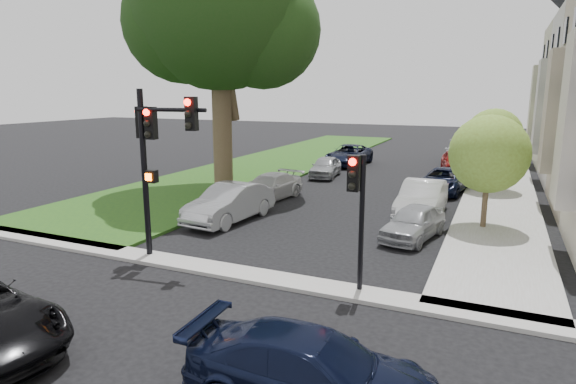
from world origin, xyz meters
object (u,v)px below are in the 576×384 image
at_px(car_parked_3, 456,161).
at_px(car_parked_4, 460,152).
at_px(car_parked_8, 349,155).
at_px(small_tree_a, 489,154).
at_px(car_cross_far, 313,372).
at_px(traffic_signal_main, 154,144).
at_px(car_parked_5, 230,203).
at_px(small_tree_b, 494,137).
at_px(car_parked_0, 413,222).
at_px(small_tree_c, 496,130).
at_px(car_parked_7, 325,167).
at_px(car_parked_6, 269,187).
at_px(car_parked_1, 422,199).
at_px(eucalyptus, 218,3).
at_px(car_parked_2, 444,180).
at_px(traffic_signal_secondary, 357,198).

height_order(car_parked_3, car_parked_4, car_parked_4).
bearing_deg(car_parked_8, small_tree_a, -55.12).
bearing_deg(car_parked_4, car_cross_far, -91.92).
relative_size(traffic_signal_main, car_parked_5, 1.15).
relative_size(small_tree_b, car_parked_0, 1.21).
distance_m(small_tree_b, car_parked_4, 11.81).
bearing_deg(small_tree_c, car_parked_0, -97.17).
bearing_deg(car_parked_5, car_parked_7, 94.70).
bearing_deg(car_parked_0, car_parked_8, 125.64).
distance_m(traffic_signal_main, car_parked_3, 23.65).
relative_size(car_parked_6, car_parked_8, 0.82).
height_order(car_parked_3, car_parked_7, car_parked_3).
height_order(car_parked_1, car_parked_4, same).
relative_size(car_parked_0, car_parked_7, 0.96).
height_order(car_parked_5, car_parked_8, car_parked_5).
bearing_deg(car_parked_7, car_parked_4, 49.02).
distance_m(eucalyptus, car_parked_6, 9.94).
height_order(traffic_signal_main, car_parked_6, traffic_signal_main).
xyz_separation_m(car_parked_2, car_parked_3, (-0.04, 7.47, 0.07)).
height_order(traffic_signal_secondary, car_parked_4, traffic_signal_secondary).
distance_m(small_tree_b, car_parked_2, 3.55).
distance_m(traffic_signal_secondary, car_parked_8, 23.57).
xyz_separation_m(traffic_signal_secondary, car_parked_1, (0.38, 9.07, -1.87)).
bearing_deg(car_parked_4, car_parked_8, -147.85).
distance_m(car_cross_far, car_parked_2, 19.92).
relative_size(small_tree_c, car_parked_0, 1.12).
relative_size(car_parked_2, car_parked_3, 1.10).
bearing_deg(car_parked_0, car_parked_5, -164.04).
height_order(traffic_signal_main, car_parked_7, traffic_signal_main).
distance_m(traffic_signal_main, car_parked_8, 22.60).
xyz_separation_m(small_tree_c, car_parked_2, (-2.30, -9.43, -2.12)).
distance_m(small_tree_a, small_tree_b, 8.17).
xyz_separation_m(car_cross_far, car_parked_7, (-7.54, 21.88, -0.01)).
distance_m(car_parked_0, car_parked_5, 7.55).
relative_size(car_parked_3, car_parked_6, 0.96).
xyz_separation_m(car_cross_far, car_parked_4, (-0.25, 32.58, 0.12)).
distance_m(car_parked_6, car_parked_8, 13.01).
relative_size(small_tree_c, car_parked_1, 0.87).
bearing_deg(traffic_signal_main, car_parked_2, 63.89).
bearing_deg(car_parked_8, car_parked_4, 34.78).
bearing_deg(car_parked_5, car_parked_6, 99.17).
bearing_deg(car_parked_4, small_tree_c, -54.71).
relative_size(car_cross_far, car_parked_2, 0.97).
distance_m(traffic_signal_secondary, car_parked_6, 12.06).
distance_m(small_tree_c, car_parked_6, 18.15).
relative_size(small_tree_a, car_cross_far, 0.98).
bearing_deg(car_parked_4, small_tree_b, -79.93).
relative_size(small_tree_b, car_parked_1, 0.95).
xyz_separation_m(small_tree_b, car_parked_3, (-2.34, 6.13, -2.27)).
bearing_deg(traffic_signal_secondary, traffic_signal_main, 179.63).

